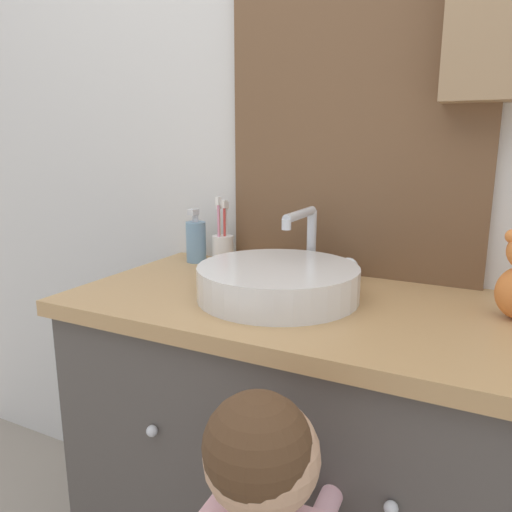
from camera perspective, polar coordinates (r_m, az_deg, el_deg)
name	(u,v)px	position (r m, az deg, el deg)	size (l,w,h in m)	color
wall_back	(368,108)	(1.33, 12.64, 16.15)	(3.20, 0.18, 2.50)	silver
vanity_counter	(307,471)	(1.30, 5.87, -23.26)	(1.08, 0.55, 0.86)	#4C4742
sink_basin	(279,280)	(1.11, 2.69, -2.78)	(0.36, 0.41, 0.18)	silver
toothbrush_holder	(223,246)	(1.41, -3.82, 1.13)	(0.06, 0.06, 0.19)	silver
soap_dispenser	(196,241)	(1.45, -6.87, 1.74)	(0.06, 0.06, 0.15)	#6B93B2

